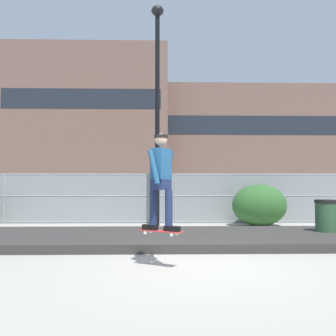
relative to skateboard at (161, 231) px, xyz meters
The scene contains 12 objects.
ground_plane 0.83m from the skateboard, ahead, with size 120.00×120.00×0.00m, color #9E998E.
gravel_berm 2.95m from the skateboard, 78.88° to the left, with size 15.82×3.34×0.20m, color #33302D.
skateboard is the anchor object (origin of this frame).
skater 0.96m from the skateboard, behind, with size 0.67×0.62×1.68m.
chain_fence 7.30m from the skateboard, 85.60° to the left, with size 25.25×0.06×1.85m.
street_lamp 7.64m from the skateboard, 90.89° to the left, with size 0.44×0.44×7.80m.
parked_car_near 10.50m from the skateboard, 110.09° to the left, with size 4.52×2.20×1.66m.
parked_car_mid 9.64m from the skateboard, 75.87° to the left, with size 4.41×1.96×1.66m.
library_building 46.70m from the skateboard, 102.22° to the left, with size 21.41×12.10×19.52m.
office_block 50.68m from the skateboard, 75.59° to the left, with size 24.73×14.74×14.98m.
shrub_center 7.09m from the skateboard, 61.19° to the left, with size 1.86×1.52×1.44m.
trash_bin 5.38m from the skateboard, 36.08° to the left, with size 0.59×0.59×1.03m.
Camera 1 is at (-0.59, -6.40, 1.42)m, focal length 39.20 mm.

